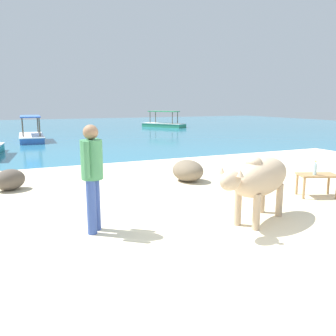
# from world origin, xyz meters

# --- Properties ---
(sand_beach) EXTENTS (18.00, 14.00, 0.04)m
(sand_beach) POSITION_xyz_m (0.00, 0.00, 0.02)
(sand_beach) COLOR beige
(sand_beach) RESTS_ON ground
(water_surface) EXTENTS (60.00, 36.00, 0.03)m
(water_surface) POSITION_xyz_m (0.00, 22.00, 0.00)
(water_surface) COLOR teal
(water_surface) RESTS_ON ground
(cow) EXTENTS (1.95, 1.21, 1.11)m
(cow) POSITION_xyz_m (0.76, 0.54, 0.77)
(cow) COLOR tan
(cow) RESTS_ON sand_beach
(low_bench_table) EXTENTS (0.87, 0.70, 0.48)m
(low_bench_table) POSITION_xyz_m (2.85, 1.28, 0.43)
(low_bench_table) COLOR #A37A4C
(low_bench_table) RESTS_ON sand_beach
(bottle) EXTENTS (0.07, 0.07, 0.30)m
(bottle) POSITION_xyz_m (2.74, 1.24, 0.64)
(bottle) COLOR #A3C6D1
(bottle) RESTS_ON low_bench_table
(person_standing) EXTENTS (0.32, 0.45, 1.62)m
(person_standing) POSITION_xyz_m (-1.80, 1.18, 0.99)
(person_standing) COLOR #334C99
(person_standing) RESTS_ON sand_beach
(shore_rock_large) EXTENTS (0.83, 0.98, 0.53)m
(shore_rock_large) POSITION_xyz_m (1.07, 3.65, 0.31)
(shore_rock_large) COLOR #756651
(shore_rock_large) RESTS_ON sand_beach
(shore_rock_medium) EXTENTS (0.87, 0.82, 0.47)m
(shore_rock_medium) POSITION_xyz_m (-2.97, 4.48, 0.28)
(shore_rock_medium) COLOR brown
(shore_rock_medium) RESTS_ON sand_beach
(boat_green) EXTENTS (2.94, 3.72, 1.29)m
(boat_green) POSITION_xyz_m (8.33, 21.91, 0.29)
(boat_green) COLOR #338E66
(boat_green) RESTS_ON water_surface
(boat_blue) EXTENTS (1.25, 3.70, 1.29)m
(boat_blue) POSITION_xyz_m (-1.98, 15.36, 0.29)
(boat_blue) COLOR #3866B7
(boat_blue) RESTS_ON water_surface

